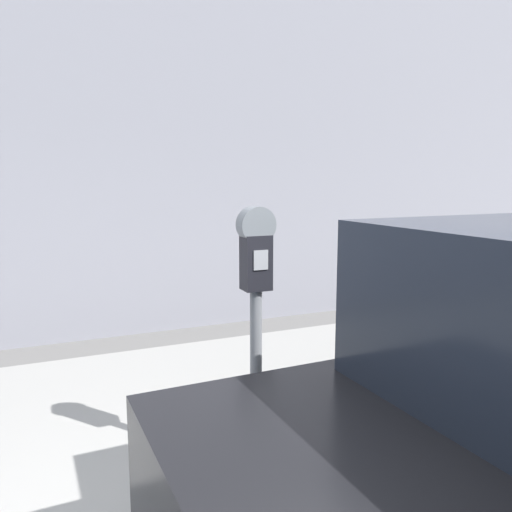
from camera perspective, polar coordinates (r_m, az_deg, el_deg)
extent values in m
cube|color=#9E9B96|center=(4.16, -14.34, -17.60)|extent=(24.00, 2.80, 0.13)
cube|color=gray|center=(6.32, -19.19, 18.12)|extent=(24.00, 0.30, 5.95)
cylinder|color=slate|center=(3.08, 0.00, -14.14)|extent=(0.07, 0.07, 1.13)
cube|color=black|center=(2.88, 0.00, -0.75)|extent=(0.16, 0.13, 0.32)
cube|color=gray|center=(2.81, 0.55, -0.47)|extent=(0.09, 0.01, 0.11)
cylinder|color=slate|center=(2.85, 0.00, 3.58)|extent=(0.21, 0.10, 0.21)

